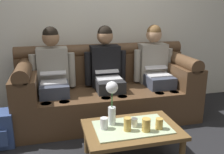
{
  "coord_description": "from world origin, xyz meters",
  "views": [
    {
      "loc": [
        -0.69,
        -1.85,
        1.44
      ],
      "look_at": [
        -0.02,
        0.81,
        0.66
      ],
      "focal_mm": 39.31,
      "sensor_mm": 36.0,
      "label": 1
    }
  ],
  "objects": [
    {
      "name": "person_left",
      "position": [
        -0.68,
        1.17,
        0.66
      ],
      "size": [
        0.56,
        0.67,
        1.22
      ],
      "color": "#383D4C",
      "rests_on": "ground_plane"
    },
    {
      "name": "couch",
      "position": [
        0.0,
        1.17,
        0.37
      ],
      "size": [
        2.3,
        0.88,
        0.96
      ],
      "color": "#513823",
      "rests_on": "ground_plane"
    },
    {
      "name": "cup_near_left",
      "position": [
        0.02,
        0.12,
        0.41
      ],
      "size": [
        0.06,
        0.06,
        0.08
      ],
      "primitive_type": "cylinder",
      "color": "white",
      "rests_on": "coffee_table"
    },
    {
      "name": "coffee_table",
      "position": [
        0.0,
        0.12,
        0.31
      ],
      "size": [
        0.89,
        0.6,
        0.37
      ],
      "color": "brown",
      "rests_on": "ground_plane"
    },
    {
      "name": "person_middle",
      "position": [
        0.0,
        1.17,
        0.66
      ],
      "size": [
        0.56,
        0.67,
        1.22
      ],
      "color": "#232326",
      "rests_on": "ground_plane"
    },
    {
      "name": "flower_vase",
      "position": [
        -0.17,
        0.22,
        0.63
      ],
      "size": [
        0.11,
        0.11,
        0.43
      ],
      "color": "silver",
      "rests_on": "coffee_table"
    },
    {
      "name": "person_right",
      "position": [
        0.68,
        1.17,
        0.66
      ],
      "size": [
        0.56,
        0.67,
        1.22
      ],
      "color": "#383D4C",
      "rests_on": "ground_plane"
    },
    {
      "name": "cup_far_left",
      "position": [
        -0.26,
        0.15,
        0.42
      ],
      "size": [
        0.07,
        0.07,
        0.11
      ],
      "primitive_type": "cylinder",
      "color": "silver",
      "rests_on": "coffee_table"
    },
    {
      "name": "cup_near_right",
      "position": [
        0.23,
        0.02,
        0.42
      ],
      "size": [
        0.07,
        0.07,
        0.1
      ],
      "primitive_type": "cylinder",
      "color": "gold",
      "rests_on": "coffee_table"
    },
    {
      "name": "cup_far_center",
      "position": [
        0.09,
        0.01,
        0.43
      ],
      "size": [
        0.08,
        0.08,
        0.12
      ],
      "primitive_type": "cylinder",
      "color": "gold",
      "rests_on": "coffee_table"
    },
    {
      "name": "cup_far_right",
      "position": [
        -0.07,
        0.06,
        0.43
      ],
      "size": [
        0.07,
        0.07,
        0.12
      ],
      "primitive_type": "cylinder",
      "color": "gold",
      "rests_on": "coffee_table"
    },
    {
      "name": "back_wall_patterned",
      "position": [
        0.0,
        1.7,
        1.45
      ],
      "size": [
        6.0,
        0.12,
        2.9
      ],
      "primitive_type": "cube",
      "color": "silver",
      "rests_on": "ground_plane"
    }
  ]
}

